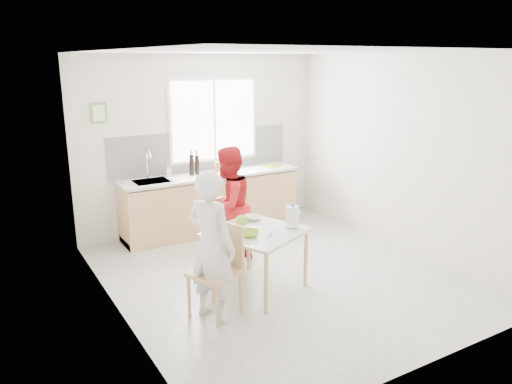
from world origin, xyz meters
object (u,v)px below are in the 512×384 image
Objects in this scene: person_white at (211,246)px; wine_bottle_b at (197,165)px; bowl_green at (250,233)px; milk_jug at (293,216)px; chair_far at (221,230)px; dining_table at (256,237)px; person_red at (228,206)px; chair_left at (219,266)px; bowl_white at (254,218)px; wine_bottle_a at (191,165)px.

wine_bottle_b is (0.98, 2.53, 0.28)m from person_white.
milk_jug is at bearing 0.34° from bowl_green.
chair_far is 4.08× the size of bowl_green.
wine_bottle_b is at bearing 83.24° from dining_table.
person_red is 1.37m from wine_bottle_b.
bowl_white is at bearing 104.37° from chair_left.
wine_bottle_b is at bearing -121.44° from person_red.
bowl_white is at bearing -77.10° from person_white.
milk_jug reaches higher than dining_table.
chair_far is 2.89× the size of wine_bottle_b.
milk_jug is (1.03, 0.15, 0.34)m from chair_left.
chair_left is 0.53m from bowl_green.
wine_bottle_a is (0.17, 2.20, 0.42)m from dining_table.
bowl_white is at bearing -95.05° from chair_far.
person_white is at bearing -90.00° from chair_left.
chair_left is 4.60× the size of bowl_green.
person_red is (0.81, 1.20, -0.01)m from person_white.
bowl_green is 1.06× the size of bowl_white.
person_red is at bearing 83.95° from dining_table.
person_red reaches higher than wine_bottle_a.
chair_far is 1.46m from wine_bottle_a.
bowl_green is at bearing -100.28° from wine_bottle_b.
chair_far is at bearing -101.84° from wine_bottle_b.
bowl_green is (-0.16, -0.13, 0.11)m from dining_table.
wine_bottle_b reaches higher than chair_far.
bowl_green is at bearing 84.01° from chair_left.
wine_bottle_a is (-0.24, 2.33, 0.21)m from milk_jug.
chair_far is 0.55× the size of person_white.
chair_left is 0.63× the size of person_red.
chair_left is at bearing -90.00° from person_white.
dining_table is at bearing -113.23° from chair_far.
chair_far is 0.56× the size of person_red.
wine_bottle_b is (0.28, 1.32, 0.59)m from chair_far.
wine_bottle_a is (-0.00, 1.85, 0.32)m from bowl_white.
person_white reaches higher than wine_bottle_a.
chair_far is at bearing -29.05° from person_red.
person_white is at bearing -160.63° from bowl_green.
dining_table is 4.18× the size of wine_bottle_b.
bowl_green is 0.58m from bowl_white.
milk_jug is (0.32, -1.00, 0.09)m from person_red.
wine_bottle_b is at bearing 53.96° from chair_far.
person_white reaches higher than person_red.
wine_bottle_b is at bearing -45.43° from person_white.
person_white is at bearing -155.79° from dining_table.
dining_table is 0.81× the size of person_red.
chair_left is 3.72× the size of milk_jug.
milk_jug reaches higher than bowl_white.
wine_bottle_a is at bearing -117.42° from person_red.
bowl_white is 0.76× the size of milk_jug.
chair_far is at bearing -97.90° from wine_bottle_a.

